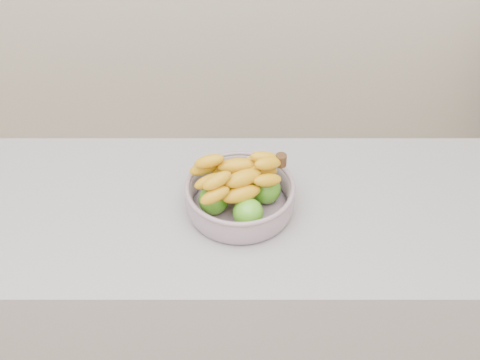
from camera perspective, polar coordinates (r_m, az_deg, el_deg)
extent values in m
cube|color=#98979F|center=(2.10, -5.53, -11.35)|extent=(2.00, 0.60, 0.90)
cylinder|color=#A7B9C8|center=(1.75, 0.00, -2.32)|extent=(0.24, 0.24, 0.01)
torus|color=#A7B9C8|center=(1.70, 0.00, -0.58)|extent=(0.28, 0.28, 0.01)
sphere|color=#44A41C|center=(1.67, 0.69, -2.82)|extent=(0.08, 0.08, 0.08)
sphere|color=#44A41C|center=(1.73, 2.24, -0.80)|extent=(0.08, 0.08, 0.08)
sphere|color=#44A41C|center=(1.77, -0.65, 0.23)|extent=(0.08, 0.08, 0.08)
sphere|color=#44A41C|center=(1.70, -2.27, -1.70)|extent=(0.08, 0.08, 0.08)
ellipsoid|color=yellow|center=(1.65, 0.13, -1.19)|extent=(0.18, 0.11, 0.04)
ellipsoid|color=yellow|center=(1.68, -0.31, -0.20)|extent=(0.18, 0.09, 0.04)
ellipsoid|color=yellow|center=(1.72, -0.73, 0.76)|extent=(0.18, 0.07, 0.04)
ellipsoid|color=yellow|center=(1.65, 0.24, 0.15)|extent=(0.18, 0.12, 0.04)
ellipsoid|color=yellow|center=(1.68, -0.24, 1.20)|extent=(0.18, 0.06, 0.04)
cylinder|color=#3D2613|center=(1.68, 3.53, 1.70)|extent=(0.03, 0.03, 0.03)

